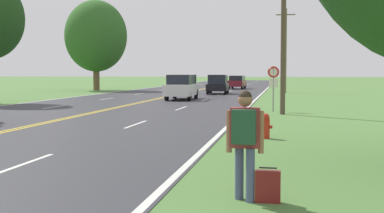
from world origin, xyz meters
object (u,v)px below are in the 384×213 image
at_px(car_black_van_mid_far, 218,84).
at_px(car_maroon_suv_receding, 237,82).
at_px(traffic_sign, 273,78).
at_px(car_white_suv_mid_near, 182,86).
at_px(fire_hydrant, 265,126).
at_px(hitchhiker_person, 245,134).
at_px(tree_left_verge, 96,36).
at_px(suitcase, 268,186).

height_order(car_black_van_mid_far, car_maroon_suv_receding, car_black_van_mid_far).
distance_m(traffic_sign, car_white_suv_mid_near, 12.41).
bearing_deg(car_maroon_suv_receding, car_white_suv_mid_near, -2.03).
height_order(fire_hydrant, car_white_suv_mid_near, car_white_suv_mid_near).
height_order(traffic_sign, car_black_van_mid_far, traffic_sign).
height_order(hitchhiker_person, traffic_sign, traffic_sign).
bearing_deg(car_maroon_suv_receding, fire_hydrant, 8.42).
bearing_deg(car_white_suv_mid_near, hitchhiker_person, 12.04).
bearing_deg(hitchhiker_person, tree_left_verge, 24.27).
bearing_deg(fire_hydrant, car_maroon_suv_receding, 96.08).
height_order(hitchhiker_person, fire_hydrant, hitchhiker_person).
distance_m(suitcase, car_white_suv_mid_near, 30.31).
bearing_deg(car_black_van_mid_far, fire_hydrant, 7.31).
xyz_separation_m(tree_left_verge, car_white_suv_mid_near, (12.65, -17.08, -4.85)).
relative_size(traffic_sign, car_maroon_suv_receding, 0.52).
xyz_separation_m(tree_left_verge, car_black_van_mid_far, (14.01, -6.93, -4.89)).
xyz_separation_m(suitcase, car_black_van_mid_far, (-5.70, 39.61, 0.66)).
height_order(tree_left_verge, car_white_suv_mid_near, tree_left_verge).
height_order(hitchhiker_person, suitcase, hitchhiker_person).
bearing_deg(tree_left_verge, car_black_van_mid_far, -26.34).
relative_size(fire_hydrant, car_black_van_mid_far, 0.18).
relative_size(hitchhiker_person, car_black_van_mid_far, 0.40).
height_order(suitcase, car_maroon_suv_receding, car_maroon_suv_receding).
bearing_deg(car_maroon_suv_receding, suitcase, 7.87).
distance_m(traffic_sign, tree_left_verge, 33.87).
relative_size(hitchhiker_person, car_white_suv_mid_near, 0.36).
distance_m(fire_hydrant, car_white_suv_mid_near, 22.50).
height_order(traffic_sign, tree_left_verge, tree_left_verge).
height_order(suitcase, car_black_van_mid_far, car_black_van_mid_far).
height_order(suitcase, tree_left_verge, tree_left_verge).
bearing_deg(suitcase, tree_left_verge, 24.64).
bearing_deg(car_white_suv_mid_near, traffic_sign, 32.12).
relative_size(suitcase, tree_left_verge, 0.06).
bearing_deg(suitcase, car_black_van_mid_far, 9.88).
height_order(suitcase, traffic_sign, traffic_sign).
xyz_separation_m(traffic_sign, car_maroon_suv_receding, (-4.87, 34.66, -0.88)).
bearing_deg(car_black_van_mid_far, car_white_suv_mid_near, -9.92).
bearing_deg(traffic_sign, car_white_suv_mid_near, 122.88).
relative_size(tree_left_verge, car_maroon_suv_receding, 2.17).
bearing_deg(tree_left_verge, traffic_sign, -54.81).
bearing_deg(traffic_sign, suitcase, -89.01).
height_order(fire_hydrant, car_black_van_mid_far, car_black_van_mid_far).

